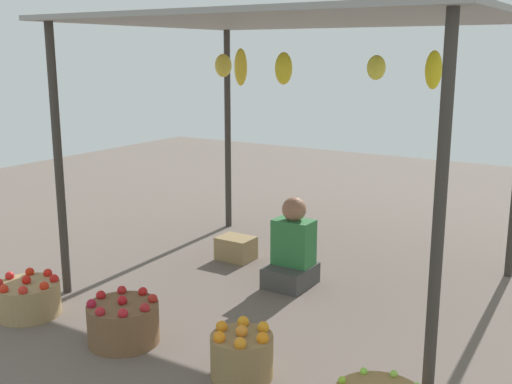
{
  "coord_description": "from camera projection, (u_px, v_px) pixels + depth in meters",
  "views": [
    {
      "loc": [
        2.46,
        -4.55,
        2.0
      ],
      "look_at": [
        0.0,
        -0.65,
        0.95
      ],
      "focal_mm": 43.74,
      "sensor_mm": 36.0,
      "label": 1
    }
  ],
  "objects": [
    {
      "name": "ground_plane",
      "position": [
        295.0,
        283.0,
        5.48
      ],
      "size": [
        14.0,
        14.0,
        0.0
      ],
      "primitive_type": "plane",
      "color": "#6A5D54"
    },
    {
      "name": "basket_red_apples",
      "position": [
        123.0,
        322.0,
        4.35
      ],
      "size": [
        0.5,
        0.5,
        0.34
      ],
      "color": "brown",
      "rests_on": "ground"
    },
    {
      "name": "wooden_crate_near_vendor",
      "position": [
        236.0,
        248.0,
        6.09
      ],
      "size": [
        0.34,
        0.27,
        0.22
      ],
      "primitive_type": "cube",
      "color": "#997D52",
      "rests_on": "ground"
    },
    {
      "name": "vendor_person",
      "position": [
        292.0,
        252.0,
        5.39
      ],
      "size": [
        0.36,
        0.44,
        0.78
      ],
      "color": "#434240",
      "rests_on": "ground"
    },
    {
      "name": "market_stall_structure",
      "position": [
        299.0,
        37.0,
        5.02
      ],
      "size": [
        3.39,
        2.71,
        2.26
      ],
      "color": "#38332D",
      "rests_on": "ground"
    },
    {
      "name": "basket_oranges",
      "position": [
        242.0,
        354.0,
        3.88
      ],
      "size": [
        0.4,
        0.4,
        0.34
      ],
      "color": "#947649",
      "rests_on": "ground"
    },
    {
      "name": "basket_red_tomatoes",
      "position": [
        28.0,
        298.0,
        4.81
      ],
      "size": [
        0.49,
        0.49,
        0.32
      ],
      "color": "#9F8256",
      "rests_on": "ground"
    }
  ]
}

